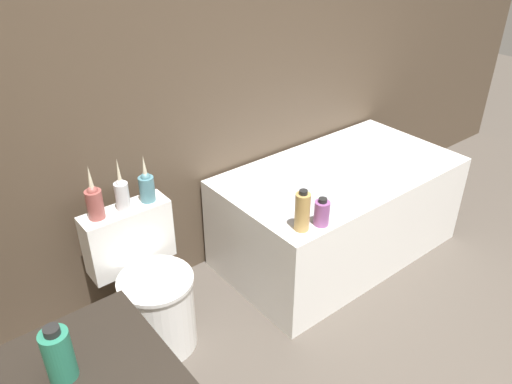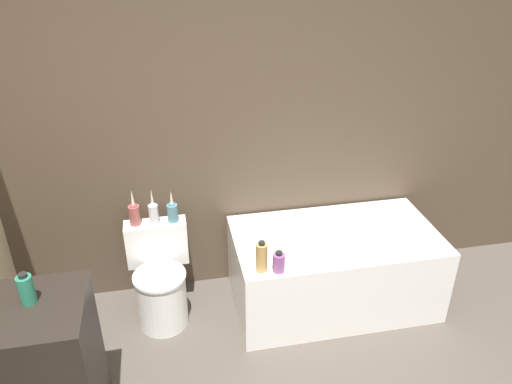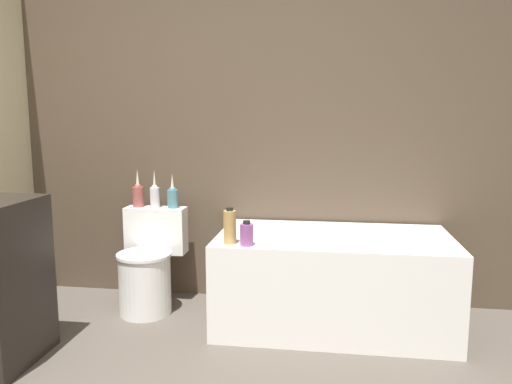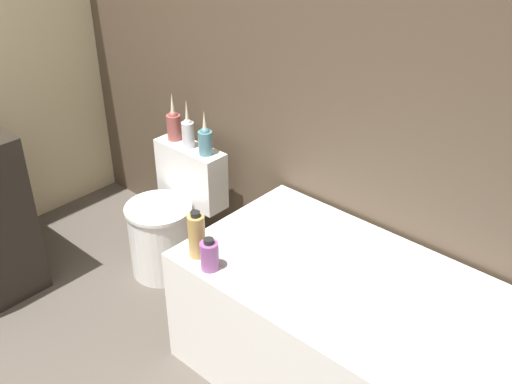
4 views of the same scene
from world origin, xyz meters
name	(u,v)px [view 3 (image 3 of 4)]	position (x,y,z in m)	size (l,w,h in m)	color
wall_back_tiled	(222,117)	(0.00, 2.13, 1.30)	(6.40, 0.06, 2.60)	brown
bathtub	(333,280)	(0.80, 1.69, 0.29)	(1.43, 0.78, 0.58)	white
toilet	(148,267)	(-0.44, 1.76, 0.30)	(0.42, 0.49, 0.67)	white
vase_gold	(138,194)	(-0.56, 1.94, 0.76)	(0.08, 0.08, 0.27)	#994C47
vase_silver	(155,195)	(-0.44, 1.93, 0.76)	(0.07, 0.07, 0.27)	silver
vase_bronze	(173,196)	(-0.31, 1.93, 0.76)	(0.07, 0.07, 0.24)	teal
shampoo_bottle_tall	(230,227)	(0.20, 1.39, 0.68)	(0.07, 0.07, 0.21)	tan
shampoo_bottle_short	(247,234)	(0.30, 1.37, 0.64)	(0.07, 0.07, 0.14)	#8C4C8C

